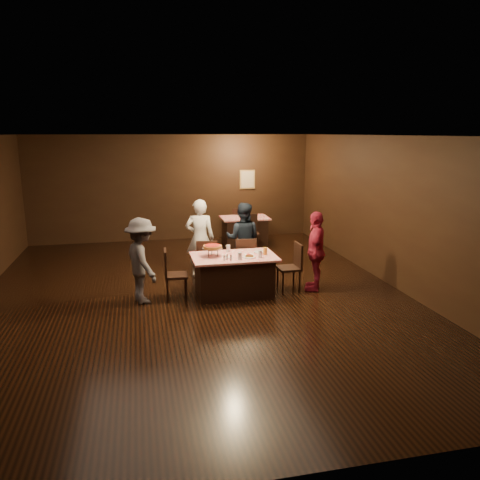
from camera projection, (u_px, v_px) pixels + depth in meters
name	position (u px, v px, depth m)	size (l,w,h in m)	color
room	(192.00, 184.00, 8.48)	(10.00, 10.04, 3.02)	black
main_table	(234.00, 275.00, 8.96)	(1.60, 1.00, 0.77)	#AD0B0F
back_table	(245.00, 231.00, 12.98)	(1.30, 0.90, 0.77)	#AD0B15
chair_far_left	(207.00, 261.00, 9.57)	(0.42, 0.42, 0.95)	black
chair_far_right	(245.00, 259.00, 9.74)	(0.42, 0.42, 0.95)	black
chair_end_left	(176.00, 274.00, 8.71)	(0.42, 0.42, 0.95)	black
chair_end_right	(289.00, 267.00, 9.17)	(0.42, 0.42, 0.95)	black
chair_back_near	(251.00, 233.00, 12.29)	(0.42, 0.42, 0.95)	black
chair_back_far	(240.00, 224.00, 13.53)	(0.42, 0.42, 0.95)	black
diner_white_jacket	(200.00, 239.00, 9.96)	(0.62, 0.41, 1.69)	silver
diner_navy_hoodie	(243.00, 239.00, 10.19)	(0.77, 0.60, 1.59)	black
diner_grey_knit	(142.00, 261.00, 8.48)	(1.01, 0.58, 1.57)	#4D4C51
diner_red_shirt	(316.00, 251.00, 9.16)	(0.92, 0.38, 1.57)	#A7203C
pizza_stand	(213.00, 247.00, 8.80)	(0.38, 0.38, 0.22)	black
plate_with_slice	(249.00, 256.00, 8.75)	(0.25, 0.25, 0.06)	white
plate_empty	(260.00, 252.00, 9.13)	(0.25, 0.25, 0.01)	white
glass_front_left	(240.00, 256.00, 8.58)	(0.08, 0.08, 0.14)	silver
glass_front_right	(260.00, 254.00, 8.71)	(0.08, 0.08, 0.14)	silver
glass_amber	(265.00, 251.00, 8.94)	(0.08, 0.08, 0.14)	#BF7F26
glass_back	(228.00, 249.00, 9.13)	(0.08, 0.08, 0.14)	silver
condiments	(227.00, 258.00, 8.56)	(0.17, 0.10, 0.09)	silver
napkin_center	(249.00, 255.00, 8.94)	(0.16, 0.16, 0.01)	white
napkin_left	(227.00, 257.00, 8.79)	(0.16, 0.16, 0.01)	white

